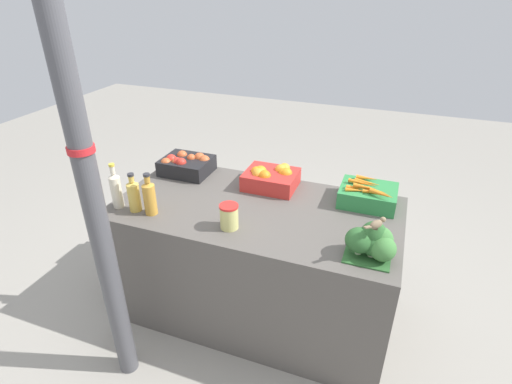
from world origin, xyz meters
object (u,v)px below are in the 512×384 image
object	(u,v)px
support_pole	(83,158)
juice_bottle_amber	(150,197)
juice_bottle_cloudy	(116,189)
apple_crate	(186,164)
carrot_crate	(368,195)
pickle_jar	(229,216)
orange_crate	(271,177)
sparrow_bird	(377,224)
juice_bottle_golden	(134,195)
broccoli_pile	(373,242)

from	to	relation	value
support_pole	juice_bottle_amber	distance (m)	0.60
juice_bottle_cloudy	apple_crate	bearing A→B (deg)	74.78
juice_bottle_amber	carrot_crate	bearing A→B (deg)	25.65
pickle_jar	orange_crate	bearing A→B (deg)	84.01
apple_crate	juice_bottle_amber	distance (m)	0.55
sparrow_bird	juice_bottle_amber	bearing A→B (deg)	128.41
juice_bottle_golden	orange_crate	bearing A→B (deg)	40.83
carrot_crate	sparrow_bird	bearing A→B (deg)	-81.25
carrot_crate	sparrow_bird	distance (m)	0.57
support_pole	pickle_jar	size ratio (longest dim) A/B	18.77
orange_crate	juice_bottle_golden	size ratio (longest dim) A/B	1.39
apple_crate	carrot_crate	bearing A→B (deg)	0.08
juice_bottle_cloudy	juice_bottle_amber	size ratio (longest dim) A/B	1.09
juice_bottle_golden	juice_bottle_amber	size ratio (longest dim) A/B	0.93
sparrow_bird	carrot_crate	bearing A→B (deg)	47.02
orange_crate	sparrow_bird	distance (m)	0.90
support_pole	juice_bottle_cloudy	distance (m)	0.64
orange_crate	juice_bottle_cloudy	size ratio (longest dim) A/B	1.19
pickle_jar	juice_bottle_amber	bearing A→B (deg)	-177.42
apple_crate	juice_bottle_golden	size ratio (longest dim) A/B	1.39
juice_bottle_golden	sparrow_bird	bearing A→B (deg)	0.12
pickle_jar	support_pole	bearing A→B (deg)	-135.35
support_pole	apple_crate	distance (m)	1.09
juice_bottle_cloudy	juice_bottle_golden	size ratio (longest dim) A/B	1.17
orange_crate	support_pole	bearing A→B (deg)	-117.57
broccoli_pile	juice_bottle_golden	world-z (taller)	juice_bottle_golden
pickle_jar	carrot_crate	bearing A→B (deg)	38.38
pickle_jar	broccoli_pile	bearing A→B (deg)	0.80
juice_bottle_cloudy	sparrow_bird	size ratio (longest dim) A/B	2.43
orange_crate	pickle_jar	bearing A→B (deg)	-95.99
juice_bottle_golden	carrot_crate	bearing A→B (deg)	23.72
support_pole	sparrow_bird	distance (m)	1.32
orange_crate	juice_bottle_cloudy	world-z (taller)	juice_bottle_cloudy
juice_bottle_cloudy	broccoli_pile	bearing A→B (deg)	1.26
broccoli_pile	sparrow_bird	world-z (taller)	sparrow_bird
sparrow_bird	broccoli_pile	bearing A→B (deg)	45.26
support_pole	broccoli_pile	size ratio (longest dim) A/B	10.75
apple_crate	support_pole	bearing A→B (deg)	-84.34
support_pole	apple_crate	xyz separation A→B (m)	(-0.10, 0.98, -0.46)
apple_crate	pickle_jar	bearing A→B (deg)	-43.48
juice_bottle_cloudy	sparrow_bird	bearing A→B (deg)	0.11
carrot_crate	broccoli_pile	xyz separation A→B (m)	(0.08, -0.52, 0.02)
broccoli_pile	pickle_jar	bearing A→B (deg)	-179.20
apple_crate	juice_bottle_golden	world-z (taller)	juice_bottle_golden
support_pole	carrot_crate	bearing A→B (deg)	41.08
carrot_crate	broccoli_pile	size ratio (longest dim) A/B	1.34
orange_crate	juice_bottle_cloudy	bearing A→B (deg)	-143.96
orange_crate	juice_bottle_cloudy	xyz separation A→B (m)	(-0.76, -0.55, 0.05)
juice_bottle_cloudy	pickle_jar	size ratio (longest dim) A/B	1.98
support_pole	orange_crate	size ratio (longest dim) A/B	8.00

